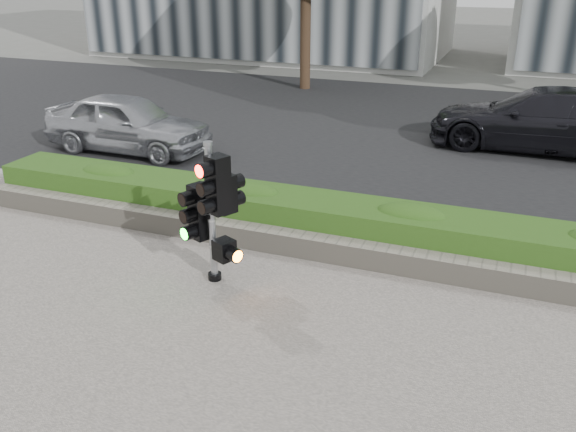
{
  "coord_description": "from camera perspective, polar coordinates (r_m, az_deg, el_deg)",
  "views": [
    {
      "loc": [
        2.84,
        -6.04,
        4.21
      ],
      "look_at": [
        0.26,
        0.6,
        1.22
      ],
      "focal_mm": 38.0,
      "sensor_mm": 36.0,
      "label": 1
    }
  ],
  "objects": [
    {
      "name": "ground",
      "position": [
        7.89,
        -3.37,
        -9.53
      ],
      "size": [
        120.0,
        120.0,
        0.0
      ],
      "primitive_type": "plane",
      "color": "#51514C",
      "rests_on": "ground"
    },
    {
      "name": "stone_wall",
      "position": [
        9.33,
        1.42,
        -2.69
      ],
      "size": [
        12.0,
        0.32,
        0.34
      ],
      "primitive_type": "cube",
      "color": "gray",
      "rests_on": "sidewalk"
    },
    {
      "name": "traffic_signal",
      "position": [
        8.29,
        -6.93,
        0.9
      ],
      "size": [
        0.75,
        0.64,
        2.02
      ],
      "rotation": [
        0.0,
        0.0,
        -0.44
      ],
      "color": "black",
      "rests_on": "sidewalk"
    },
    {
      "name": "car_dark",
      "position": [
        15.75,
        22.59,
        8.36
      ],
      "size": [
        5.14,
        2.2,
        1.48
      ],
      "primitive_type": "imported",
      "rotation": [
        0.0,
        0.0,
        -1.6
      ],
      "color": "black",
      "rests_on": "road"
    },
    {
      "name": "hedge",
      "position": [
        9.83,
        2.72,
        -0.27
      ],
      "size": [
        12.0,
        1.0,
        0.68
      ],
      "primitive_type": "cube",
      "color": "#498629",
      "rests_on": "sidewalk"
    },
    {
      "name": "road",
      "position": [
        16.82,
        10.95,
        7.88
      ],
      "size": [
        60.0,
        13.0,
        0.02
      ],
      "primitive_type": "cube",
      "color": "black",
      "rests_on": "ground"
    },
    {
      "name": "curb",
      "position": [
        10.47,
        3.75,
        -0.64
      ],
      "size": [
        60.0,
        0.25,
        0.12
      ],
      "primitive_type": "cube",
      "color": "gray",
      "rests_on": "ground"
    },
    {
      "name": "car_silver",
      "position": [
        14.95,
        -14.77,
        8.42
      ],
      "size": [
        4.01,
        1.65,
        1.36
      ],
      "primitive_type": "imported",
      "rotation": [
        0.0,
        0.0,
        1.56
      ],
      "color": "#ACADB3",
      "rests_on": "road"
    }
  ]
}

